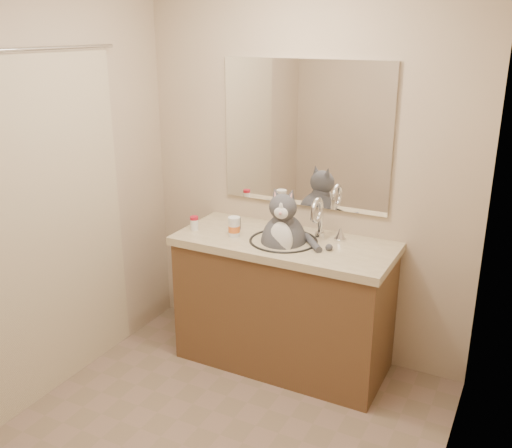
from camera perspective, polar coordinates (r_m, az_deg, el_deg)
The scene contains 8 objects.
room at distance 2.55m, azimuth -5.98°, elevation -1.05°, with size 2.22×2.52×2.42m.
vanity at distance 3.63m, azimuth 2.79°, elevation -7.61°, with size 1.34×0.59×1.12m.
mirror at distance 3.55m, azimuth 4.88°, elevation 8.88°, with size 1.10×0.02×0.90m, color white.
shower_curtain at distance 3.34m, azimuth -20.22°, elevation -0.35°, with size 0.02×1.30×1.93m.
cat at distance 3.44m, azimuth 2.77°, elevation -1.52°, with size 0.45×0.36×0.55m.
pill_bottle_redcap at distance 3.65m, azimuth -6.19°, elevation 0.10°, with size 0.06×0.06×0.09m.
pill_bottle_orange at distance 3.51m, azimuth -2.20°, elevation -0.32°, with size 0.09×0.09×0.13m.
grey_canister at distance 3.65m, azimuth -1.89°, elevation 0.07°, with size 0.06×0.06×0.08m.
Camera 1 is at (1.33, -2.00, 2.07)m, focal length 40.00 mm.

